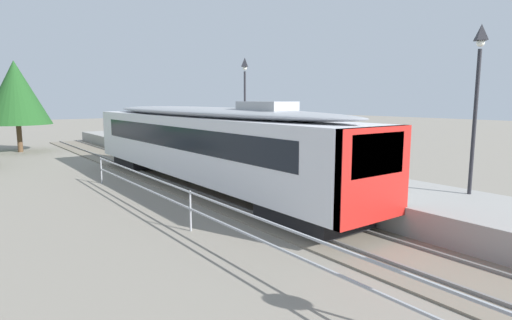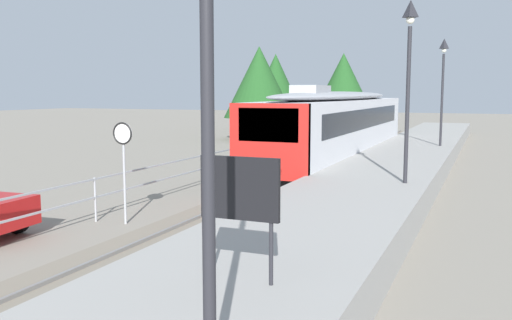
{
  "view_description": "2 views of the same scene",
  "coord_description": "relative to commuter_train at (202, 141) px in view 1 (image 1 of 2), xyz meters",
  "views": [
    {
      "loc": [
        -8.91,
        10.13,
        3.93
      ],
      "look_at": [
        -1.0,
        20.79,
        2.0
      ],
      "focal_mm": 29.02,
      "sensor_mm": 36.0,
      "label": 1
    },
    {
      "loc": [
        6.76,
        -0.45,
        3.6
      ],
      "look_at": [
        0.4,
        14.79,
        1.6
      ],
      "focal_mm": 39.31,
      "sensor_mm": 36.0,
      "label": 2
    }
  ],
  "objects": [
    {
      "name": "track_rails",
      "position": [
        0.0,
        -4.17,
        -2.11
      ],
      "size": [
        3.2,
        60.0,
        0.14
      ],
      "color": "slate",
      "rests_on": "ground"
    },
    {
      "name": "ground_plane",
      "position": [
        -3.0,
        -4.17,
        -2.14
      ],
      "size": [
        160.0,
        160.0,
        0.0
      ],
      "primitive_type": "plane",
      "color": "gray"
    },
    {
      "name": "tree_behind_carpark",
      "position": [
        -4.69,
        19.81,
        2.32
      ],
      "size": [
        4.76,
        4.76,
        6.85
      ],
      "color": "brown",
      "rests_on": "ground"
    },
    {
      "name": "commuter_train",
      "position": [
        0.0,
        0.0,
        0.0
      ],
      "size": [
        2.82,
        19.0,
        3.74
      ],
      "color": "silver",
      "rests_on": "track_rails"
    },
    {
      "name": "platform_lamp_mid_platform",
      "position": [
        4.51,
        -9.62,
        2.48
      ],
      "size": [
        0.34,
        0.34,
        5.35
      ],
      "color": "#232328",
      "rests_on": "station_platform"
    },
    {
      "name": "platform_lamp_far_end",
      "position": [
        4.51,
        3.07,
        2.48
      ],
      "size": [
        0.34,
        0.34,
        5.35
      ],
      "color": "#232328",
      "rests_on": "station_platform"
    },
    {
      "name": "station_platform",
      "position": [
        3.25,
        -4.17,
        -1.69
      ],
      "size": [
        3.9,
        60.0,
        0.9
      ],
      "primitive_type": "cube",
      "color": "#999691",
      "rests_on": "ground"
    }
  ]
}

